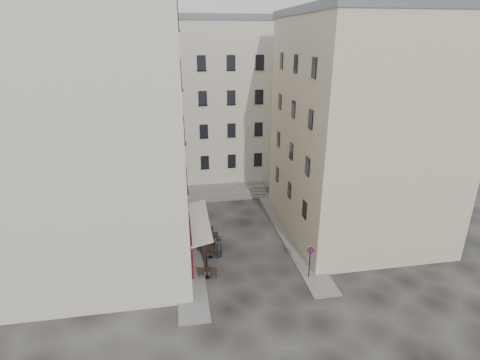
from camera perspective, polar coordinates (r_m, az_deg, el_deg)
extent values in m
plane|color=black|center=(30.58, 0.94, -11.53)|extent=(90.00, 90.00, 0.00)
cube|color=slate|center=(33.59, -8.01, -8.44)|extent=(2.00, 22.00, 0.12)
cube|color=slate|center=(34.04, 7.51, -7.98)|extent=(2.00, 18.00, 0.12)
cube|color=beige|center=(29.59, -20.68, 7.06)|extent=(12.00, 16.00, 20.00)
cube|color=#C5B593|center=(33.53, 17.92, 7.14)|extent=(12.00, 14.00, 18.00)
cube|color=slate|center=(32.75, 19.86, 23.11)|extent=(12.20, 14.20, 0.60)
cube|color=beige|center=(45.12, -4.87, 11.39)|extent=(18.00, 10.00, 18.00)
cube|color=slate|center=(44.55, -5.26, 23.27)|extent=(18.20, 10.20, 0.60)
cube|color=#43090E|center=(30.15, -7.78, -8.39)|extent=(0.25, 7.00, 3.50)
cube|color=black|center=(30.32, -7.67, -8.96)|extent=(0.06, 3.85, 2.00)
cube|color=silver|center=(29.61, -6.30, -6.26)|extent=(1.58, 7.30, 0.41)
cube|color=#62605D|center=(40.95, -2.17, -2.57)|extent=(9.00, 1.80, 0.20)
cube|color=#62605D|center=(41.28, -2.26, -2.07)|extent=(9.00, 1.80, 0.20)
cube|color=#62605D|center=(41.61, -2.35, -1.58)|extent=(9.00, 1.80, 0.20)
cube|color=#62605D|center=(41.95, -2.44, -1.09)|extent=(9.00, 1.80, 0.20)
cylinder|color=black|center=(29.15, -5.12, -12.37)|extent=(0.10, 0.10, 0.90)
sphere|color=black|center=(28.90, -5.15, -11.59)|extent=(0.12, 0.12, 0.12)
cylinder|color=black|center=(32.13, -5.68, -8.98)|extent=(0.10, 0.10, 0.90)
sphere|color=black|center=(31.90, -5.71, -8.25)|extent=(0.12, 0.12, 0.12)
cylinder|color=black|center=(35.21, -6.14, -6.17)|extent=(0.10, 0.10, 0.90)
sphere|color=black|center=(35.00, -6.17, -5.48)|extent=(0.12, 0.12, 0.12)
cylinder|color=black|center=(27.85, 10.56, -12.30)|extent=(0.07, 0.07, 2.63)
cylinder|color=#B0180B|center=(27.29, 10.71, -10.46)|extent=(0.60, 0.17, 0.61)
cylinder|color=navy|center=(27.27, 10.73, -10.48)|extent=(0.44, 0.14, 0.44)
cube|color=#B0180B|center=(27.25, 10.75, -10.51)|extent=(0.35, 0.10, 0.36)
cylinder|color=black|center=(28.23, -4.94, -14.54)|extent=(0.37, 0.37, 0.02)
cylinder|color=black|center=(28.04, -4.96, -13.98)|extent=(0.05, 0.05, 0.71)
cylinder|color=black|center=(27.85, -4.98, -13.43)|extent=(0.61, 0.61, 0.04)
cube|color=black|center=(28.04, -4.01, -13.82)|extent=(0.39, 0.39, 0.91)
cube|color=black|center=(28.07, -5.94, -13.85)|extent=(0.39, 0.39, 0.91)
cylinder|color=black|center=(30.45, -4.52, -11.60)|extent=(0.38, 0.38, 0.02)
cylinder|color=black|center=(30.26, -4.54, -11.04)|extent=(0.05, 0.05, 0.75)
cylinder|color=black|center=(30.08, -4.55, -10.49)|extent=(0.64, 0.64, 0.04)
cube|color=black|center=(30.27, -3.62, -10.88)|extent=(0.40, 0.40, 0.96)
cube|color=black|center=(30.30, -5.48, -10.91)|extent=(0.40, 0.40, 0.96)
cylinder|color=black|center=(31.16, -5.14, -10.79)|extent=(0.40, 0.40, 0.02)
cylinder|color=black|center=(30.97, -5.16, -10.22)|extent=(0.05, 0.05, 0.77)
cylinder|color=black|center=(30.79, -5.18, -9.66)|extent=(0.66, 0.66, 0.04)
cube|color=black|center=(30.98, -4.24, -10.06)|extent=(0.42, 0.42, 0.99)
cube|color=black|center=(31.01, -6.11, -10.09)|extent=(0.42, 0.42, 0.99)
cylinder|color=black|center=(32.50, -4.69, -9.32)|extent=(0.40, 0.40, 0.02)
cylinder|color=black|center=(32.32, -4.71, -8.76)|extent=(0.06, 0.06, 0.78)
cylinder|color=black|center=(32.14, -4.73, -8.20)|extent=(0.67, 0.67, 0.04)
cube|color=black|center=(32.33, -3.81, -8.60)|extent=(0.43, 0.43, 1.01)
cube|color=black|center=(32.36, -5.63, -8.64)|extent=(0.43, 0.43, 1.01)
cylinder|color=black|center=(33.63, -5.11, -8.25)|extent=(0.33, 0.33, 0.02)
cylinder|color=black|center=(33.49, -5.13, -7.80)|extent=(0.05, 0.05, 0.64)
cylinder|color=black|center=(33.35, -5.14, -7.35)|extent=(0.55, 0.55, 0.04)
cube|color=black|center=(33.49, -4.42, -7.68)|extent=(0.35, 0.35, 0.83)
cube|color=black|center=(33.52, -5.85, -7.70)|extent=(0.35, 0.35, 0.83)
imported|color=black|center=(29.93, -3.26, -10.17)|extent=(0.85, 0.80, 1.94)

